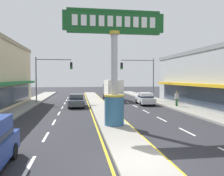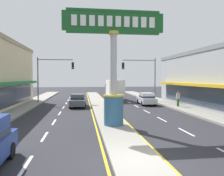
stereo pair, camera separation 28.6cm
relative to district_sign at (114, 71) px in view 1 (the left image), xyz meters
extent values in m
plane|color=#28282D|center=(0.00, -6.86, -3.92)|extent=(160.00, 160.00, 0.00)
cube|color=gray|center=(0.00, 11.14, -3.85)|extent=(2.08, 52.00, 0.14)
cube|color=gray|center=(-8.98, 9.14, -3.83)|extent=(2.68, 60.00, 0.18)
cube|color=gray|center=(8.98, 9.14, -3.83)|extent=(2.68, 60.00, 0.18)
cube|color=silver|center=(-4.34, -6.46, -3.91)|extent=(0.14, 2.20, 0.01)
cube|color=silver|center=(-4.34, -2.06, -3.91)|extent=(0.14, 2.20, 0.01)
cube|color=silver|center=(-4.34, 2.34, -3.91)|extent=(0.14, 2.20, 0.01)
cube|color=silver|center=(-4.34, 6.74, -3.91)|extent=(0.14, 2.20, 0.01)
cube|color=silver|center=(-4.34, 11.14, -3.91)|extent=(0.14, 2.20, 0.01)
cube|color=silver|center=(-4.34, 15.54, -3.91)|extent=(0.14, 2.20, 0.01)
cube|color=silver|center=(-4.34, 19.94, -3.91)|extent=(0.14, 2.20, 0.01)
cube|color=silver|center=(-4.34, 24.34, -3.91)|extent=(0.14, 2.20, 0.01)
cube|color=silver|center=(4.34, -2.06, -3.91)|extent=(0.14, 2.20, 0.01)
cube|color=silver|center=(4.34, 2.34, -3.91)|extent=(0.14, 2.20, 0.01)
cube|color=silver|center=(4.34, 6.74, -3.91)|extent=(0.14, 2.20, 0.01)
cube|color=silver|center=(4.34, 11.14, -3.91)|extent=(0.14, 2.20, 0.01)
cube|color=silver|center=(4.34, 15.54, -3.91)|extent=(0.14, 2.20, 0.01)
cube|color=silver|center=(4.34, 19.94, -3.91)|extent=(0.14, 2.20, 0.01)
cube|color=silver|center=(4.34, 24.34, -3.91)|extent=(0.14, 2.20, 0.01)
cube|color=yellow|center=(-1.22, 11.14, -3.91)|extent=(0.12, 52.00, 0.01)
cube|color=yellow|center=(1.22, 11.14, -3.91)|extent=(0.12, 52.00, 0.01)
cylinder|color=#33668C|center=(0.00, 0.00, -2.78)|extent=(1.35, 1.35, 1.98)
cylinder|color=gold|center=(0.00, 0.00, -1.73)|extent=(1.42, 1.42, 0.12)
cylinder|color=#B7B7BC|center=(0.00, 0.00, 0.45)|extent=(0.47, 0.47, 4.48)
cylinder|color=gold|center=(0.00, 0.00, 2.59)|extent=(0.74, 0.74, 0.20)
cube|color=#195623|center=(0.00, 0.00, 3.33)|extent=(6.97, 0.24, 1.30)
cube|color=#195623|center=(0.00, 0.00, 4.06)|extent=(6.41, 0.29, 0.16)
cube|color=#195623|center=(0.00, 0.00, 2.61)|extent=(6.41, 0.29, 0.16)
cube|color=white|center=(-2.66, -0.15, 3.33)|extent=(0.38, 0.06, 0.71)
cube|color=white|center=(-2.07, -0.15, 3.33)|extent=(0.38, 0.06, 0.71)
cube|color=white|center=(-1.48, -0.15, 3.33)|extent=(0.38, 0.06, 0.71)
cube|color=white|center=(-0.89, -0.15, 3.33)|extent=(0.38, 0.06, 0.71)
cube|color=white|center=(-0.30, -0.15, 3.33)|extent=(0.38, 0.06, 0.71)
cube|color=white|center=(0.30, -0.15, 3.33)|extent=(0.38, 0.06, 0.71)
cube|color=white|center=(0.89, -0.15, 3.33)|extent=(0.38, 0.06, 0.71)
cube|color=white|center=(1.48, -0.15, 3.33)|extent=(0.38, 0.06, 0.71)
cube|color=white|center=(2.07, -0.15, 3.33)|extent=(0.38, 0.06, 0.71)
cube|color=white|center=(2.66, -0.15, 3.33)|extent=(0.38, 0.06, 0.71)
cube|color=#1E7038|center=(-9.21, 9.81, -1.03)|extent=(0.90, 17.74, 0.30)
cube|color=#283342|center=(-9.62, 9.81, -2.42)|extent=(0.08, 17.11, 2.00)
cube|color=gold|center=(9.93, 7.28, -1.22)|extent=(0.90, 20.19, 0.30)
cube|color=#283342|center=(10.34, 7.28, -2.42)|extent=(0.08, 19.48, 2.00)
cylinder|color=slate|center=(-8.04, 15.72, -0.82)|extent=(0.16, 0.16, 6.20)
cylinder|color=slate|center=(-5.73, 15.72, 1.98)|extent=(4.62, 0.12, 0.12)
cube|color=black|center=(-3.42, 15.56, 1.17)|extent=(0.32, 0.24, 0.92)
sphere|color=black|center=(-3.42, 15.42, 1.47)|extent=(0.17, 0.17, 0.17)
sphere|color=black|center=(-3.42, 15.42, 1.17)|extent=(0.17, 0.17, 0.17)
sphere|color=#19D83F|center=(-3.42, 15.42, 0.87)|extent=(0.17, 0.17, 0.17)
cylinder|color=slate|center=(8.04, 15.34, -0.82)|extent=(0.16, 0.16, 6.20)
cylinder|color=slate|center=(5.73, 15.34, 1.98)|extent=(4.62, 0.12, 0.12)
cube|color=black|center=(3.42, 15.18, 1.17)|extent=(0.32, 0.24, 0.92)
sphere|color=black|center=(3.42, 15.04, 1.47)|extent=(0.17, 0.17, 0.17)
sphere|color=black|center=(3.42, 15.04, 1.17)|extent=(0.17, 0.17, 0.17)
sphere|color=#19D83F|center=(3.42, 15.04, 0.87)|extent=(0.17, 0.17, 0.17)
cube|color=#4C5156|center=(2.68, 21.60, -2.51)|extent=(2.11, 2.01, 2.10)
cube|color=#283342|center=(2.68, 22.56, -2.21)|extent=(1.85, 0.09, 0.90)
cube|color=silver|center=(2.71, 18.10, -2.10)|extent=(2.23, 4.81, 2.60)
cylinder|color=black|center=(1.72, 21.80, -3.50)|extent=(0.27, 0.84, 0.84)
cylinder|color=black|center=(3.65, 21.81, -3.50)|extent=(0.27, 0.84, 0.84)
cylinder|color=black|center=(1.70, 17.38, -3.50)|extent=(0.27, 0.84, 0.84)
cylinder|color=black|center=(3.72, 17.39, -3.50)|extent=(0.27, 0.84, 0.84)
cylinder|color=black|center=(-5.15, -5.59, -3.58)|extent=(0.24, 0.69, 0.68)
cube|color=#4C5156|center=(-2.69, 11.37, -3.32)|extent=(1.89, 4.35, 0.66)
cube|color=#4C5156|center=(-2.68, 11.54, -2.69)|extent=(1.61, 2.20, 0.60)
cube|color=#283342|center=(-2.68, 11.54, -2.87)|extent=(1.65, 2.22, 0.24)
cylinder|color=black|center=(-1.92, 10.01, -3.61)|extent=(0.24, 0.63, 0.62)
cylinder|color=black|center=(-3.54, 10.06, -3.61)|extent=(0.24, 0.63, 0.62)
cylinder|color=black|center=(-1.84, 12.68, -3.61)|extent=(0.24, 0.63, 0.62)
cylinder|color=black|center=(-3.46, 12.73, -3.61)|extent=(0.24, 0.63, 0.62)
cube|color=silver|center=(5.99, 12.55, -3.32)|extent=(2.00, 4.39, 0.66)
cube|color=silver|center=(5.98, 12.38, -2.69)|extent=(1.67, 2.23, 0.60)
cube|color=#283342|center=(5.98, 12.38, -2.87)|extent=(1.71, 2.26, 0.24)
cylinder|color=black|center=(5.26, 13.93, -3.61)|extent=(0.25, 0.63, 0.62)
cylinder|color=black|center=(6.87, 13.84, -3.61)|extent=(0.25, 0.63, 0.62)
cylinder|color=black|center=(5.11, 11.27, -3.61)|extent=(0.25, 0.63, 0.62)
cylinder|color=black|center=(6.72, 11.18, -3.61)|extent=(0.25, 0.63, 0.62)
cylinder|color=#336B3D|center=(8.66, 9.12, -3.32)|extent=(0.14, 0.14, 0.83)
cylinder|color=#336B3D|center=(8.80, 9.12, -3.32)|extent=(0.14, 0.14, 0.83)
cube|color=#B7B2AD|center=(8.73, 9.12, -2.58)|extent=(0.43, 0.28, 0.64)
sphere|color=#8C6647|center=(8.73, 9.12, -2.15)|extent=(0.22, 0.22, 0.22)
camera|label=1|loc=(-2.42, -15.40, -0.53)|focal=36.17mm
camera|label=2|loc=(-2.14, -15.44, -0.53)|focal=36.17mm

